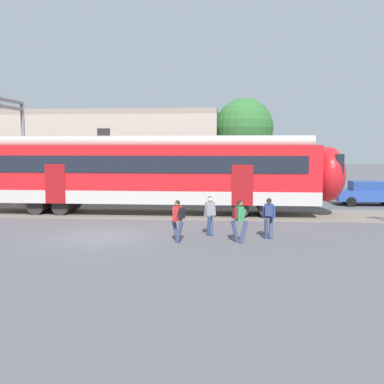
{
  "coord_description": "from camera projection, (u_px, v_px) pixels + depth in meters",
  "views": [
    {
      "loc": [
        5.28,
        -17.87,
        3.74
      ],
      "look_at": [
        3.53,
        3.02,
        1.6
      ],
      "focal_mm": 42.0,
      "sensor_mm": 36.0,
      "label": 1
    }
  ],
  "objects": [
    {
      "name": "ground_plane",
      "position": [
        101.0,
        237.0,
        18.53
      ],
      "size": [
        160.0,
        160.0,
        0.0
      ],
      "primitive_type": "plane",
      "color": "#515156"
    },
    {
      "name": "parked_car_blue",
      "position": [
        368.0,
        193.0,
        28.5
      ],
      "size": [
        4.0,
        1.76,
        1.54
      ],
      "color": "#284799",
      "rests_on": "ground"
    },
    {
      "name": "pedestrian_navy",
      "position": [
        269.0,
        215.0,
        18.12
      ],
      "size": [
        0.57,
        0.63,
        1.67
      ],
      "color": "navy",
      "rests_on": "ground"
    },
    {
      "name": "pedestrian_grey",
      "position": [
        210.0,
        212.0,
        18.8
      ],
      "size": [
        0.53,
        0.71,
        1.67
      ],
      "color": "navy",
      "rests_on": "ground"
    },
    {
      "name": "commuter_train",
      "position": [
        4.0,
        172.0,
        25.58
      ],
      "size": [
        38.05,
        3.07,
        4.73
      ],
      "color": "#B7B2AD",
      "rests_on": "ground"
    },
    {
      "name": "street_tree_right",
      "position": [
        244.0,
        128.0,
        32.95
      ],
      "size": [
        4.29,
        4.29,
        7.25
      ],
      "color": "brown",
      "rests_on": "ground"
    },
    {
      "name": "background_building",
      "position": [
        79.0,
        153.0,
        34.5
      ],
      "size": [
        21.33,
        5.0,
        9.2
      ],
      "color": "#B2A899",
      "rests_on": "ground"
    },
    {
      "name": "pedestrian_green",
      "position": [
        239.0,
        218.0,
        17.38
      ],
      "size": [
        0.71,
        0.53,
        1.67
      ],
      "color": "navy",
      "rests_on": "ground"
    },
    {
      "name": "pedestrian_red",
      "position": [
        178.0,
        217.0,
        17.43
      ],
      "size": [
        0.57,
        0.65,
        1.67
      ],
      "color": "navy",
      "rests_on": "ground"
    }
  ]
}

